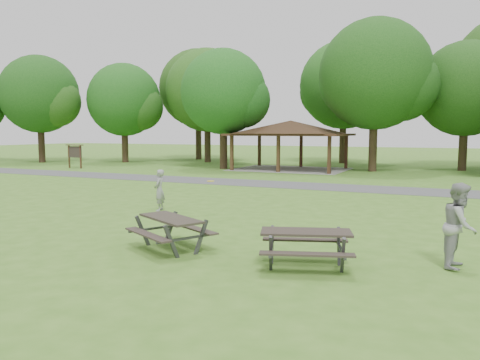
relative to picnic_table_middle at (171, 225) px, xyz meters
name	(u,v)px	position (x,y,z in m)	size (l,w,h in m)	color
ground	(145,240)	(-1.24, 0.59, -0.62)	(160.00, 160.00, 0.00)	#437521
asphalt_path	(301,185)	(-1.24, 14.59, -0.61)	(120.00, 3.20, 0.02)	#4A4A4D
pavilion	(291,130)	(-5.24, 24.59, 2.44)	(8.60, 7.01, 3.76)	#3B2715
notice_board	(75,152)	(-21.24, 18.59, 0.69)	(1.60, 0.30, 1.88)	#362213
tree_row_a	(40,97)	(-29.15, 22.61, 5.53)	(7.56, 7.20, 9.97)	black
tree_row_b	(125,102)	(-22.15, 26.11, 5.04)	(7.14, 6.80, 9.28)	#332216
tree_row_c	(208,93)	(-15.14, 29.61, 5.92)	(8.19, 7.80, 10.67)	black
tree_row_d	(224,94)	(-10.16, 23.11, 5.15)	(6.93, 6.60, 9.27)	#2F2014
tree_row_e	(376,78)	(0.86, 25.61, 6.16)	(8.40, 8.00, 11.02)	#312215
tree_row_f	(467,92)	(6.85, 29.11, 5.22)	(7.35, 7.00, 9.55)	black
tree_deep_a	(199,91)	(-18.14, 33.11, 6.51)	(8.40, 8.00, 11.38)	#302215
tree_deep_b	(345,88)	(-3.14, 33.61, 6.27)	(8.40, 8.00, 11.13)	#312115
picnic_table_middle	(171,225)	(0.00, 0.00, 0.00)	(2.44, 2.28, 0.84)	#2D2720
picnic_table_far	(306,240)	(3.49, -0.08, -0.01)	(2.32, 2.08, 0.84)	#2C241F
frisbee_in_flight	(211,181)	(-0.93, 3.80, 0.69)	(0.31, 0.31, 0.02)	gold
frisbee_thrower	(159,190)	(-3.56, 4.68, 0.15)	(0.56, 0.37, 1.53)	gray
frisbee_catcher	(460,225)	(6.48, 1.32, 0.30)	(0.90, 0.70, 1.85)	#9A9A9D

